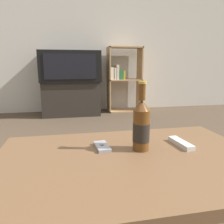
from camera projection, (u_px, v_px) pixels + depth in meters
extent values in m
cube|color=beige|center=(80.00, 32.00, 3.55)|extent=(8.00, 0.05, 2.60)
cube|color=brown|center=(131.00, 162.00, 0.84)|extent=(1.04, 0.68, 0.04)
cylinder|color=brown|center=(24.00, 186.00, 1.07)|extent=(0.07, 0.07, 0.39)
cylinder|color=brown|center=(194.00, 169.00, 1.24)|extent=(0.07, 0.07, 0.39)
cube|color=#28231E|center=(71.00, 98.00, 3.44)|extent=(0.86, 0.48, 0.52)
cube|color=black|center=(70.00, 66.00, 3.33)|extent=(0.89, 0.54, 0.46)
cube|color=black|center=(70.00, 67.00, 3.07)|extent=(0.73, 0.01, 0.36)
cube|color=tan|center=(109.00, 80.00, 3.59)|extent=(0.02, 0.30, 1.06)
cube|color=tan|center=(140.00, 80.00, 3.69)|extent=(0.02, 0.30, 1.06)
cube|color=tan|center=(124.00, 110.00, 3.75)|extent=(0.55, 0.30, 0.02)
cube|color=tan|center=(124.00, 80.00, 3.64)|extent=(0.55, 0.30, 0.02)
cube|color=tan|center=(125.00, 47.00, 3.53)|extent=(0.55, 0.30, 0.02)
cube|color=beige|center=(111.00, 73.00, 3.58)|extent=(0.05, 0.21, 0.19)
cube|color=beige|center=(114.00, 74.00, 3.59)|extent=(0.03, 0.21, 0.19)
cube|color=beige|center=(117.00, 72.00, 3.59)|extent=(0.04, 0.21, 0.24)
cube|color=#236B38|center=(120.00, 75.00, 3.61)|extent=(0.06, 0.21, 0.15)
cube|color=#B7932D|center=(123.00, 75.00, 3.62)|extent=(0.03, 0.21, 0.14)
cylinder|color=#563314|center=(141.00, 130.00, 0.90)|extent=(0.07, 0.07, 0.17)
cylinder|color=black|center=(141.00, 132.00, 0.90)|extent=(0.07, 0.07, 0.08)
cone|color=#563314|center=(142.00, 105.00, 0.87)|extent=(0.07, 0.07, 0.04)
cylinder|color=#563314|center=(142.00, 92.00, 0.86)|extent=(0.03, 0.03, 0.07)
cylinder|color=#B79333|center=(143.00, 82.00, 0.86)|extent=(0.03, 0.03, 0.01)
cube|color=gray|center=(102.00, 147.00, 0.93)|extent=(0.06, 0.12, 0.01)
cylinder|color=slate|center=(102.00, 145.00, 0.93)|extent=(0.02, 0.02, 0.00)
cube|color=beige|center=(181.00, 143.00, 0.96)|extent=(0.05, 0.15, 0.02)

